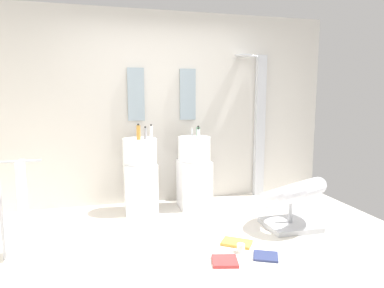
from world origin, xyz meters
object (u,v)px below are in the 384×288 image
Objects in this scene: towel_rack at (18,191)px; magazine_navy at (266,256)px; soap_bottle_clear at (198,133)px; soap_bottle_grey at (145,133)px; lounge_chair at (291,197)px; coffee_mug at (241,248)px; soap_bottle_white at (151,132)px; pedestal_sink_left at (140,174)px; shower_column at (259,123)px; pedestal_sink_right at (194,171)px; soap_bottle_green at (198,131)px; magazine_ochre at (237,243)px; soap_bottle_amber at (138,132)px; magazine_red at (225,261)px.

towel_rack reaches higher than magazine_navy.
soap_bottle_grey is (-0.68, -0.01, 0.02)m from soap_bottle_clear.
coffee_mug is at bearing -149.92° from lounge_chair.
soap_bottle_white is 0.60m from soap_bottle_clear.
pedestal_sink_left is 1.89m from shower_column.
magazine_navy is 1.22× the size of soap_bottle_white.
shower_column is 1.67m from soap_bottle_white.
pedestal_sink_left is at bearing -170.18° from shower_column.
soap_bottle_white is (1.33, 0.95, 0.40)m from towel_rack.
pedestal_sink_right is 0.53m from soap_bottle_clear.
magazine_navy is 2.00m from soap_bottle_grey.
shower_column is 9.30× the size of magazine_navy.
soap_bottle_white is at bearing 35.54° from towel_rack.
lounge_chair is 13.00× the size of coffee_mug.
shower_column is at bearing 9.82° from pedestal_sink_left.
pedestal_sink_right is at bearing 0.00° from pedestal_sink_left.
lounge_chair is at bearing -53.51° from soap_bottle_green.
shower_column is 2.11m from magazine_ochre.
soap_bottle_grey is (-0.73, -0.20, 0.01)m from soap_bottle_green.
towel_rack is 2.16m from soap_bottle_clear.
soap_bottle_amber reaches higher than pedestal_sink_right.
soap_bottle_grey is (-0.08, -0.05, -0.01)m from soap_bottle_white.
coffee_mug is at bearing -61.18° from pedestal_sink_left.
pedestal_sink_right is 7.73× the size of soap_bottle_green.
coffee_mug is (-0.98, -1.73, -1.03)m from shower_column.
coffee_mug is at bearing -90.08° from soap_bottle_green.
soap_bottle_clear is (-0.08, 1.15, 0.98)m from magazine_ochre.
magazine_navy is 1.63× the size of soap_bottle_green.
magazine_red is 0.27m from coffee_mug.
soap_bottle_grey is (-0.72, 1.32, 0.97)m from coffee_mug.
lounge_chair is at bearing -48.43° from pedestal_sink_right.
pedestal_sink_right is 1.65m from magazine_red.
soap_bottle_grey reaches higher than towel_rack.
coffee_mug is 1.79m from soap_bottle_green.
soap_bottle_white is at bearing -21.06° from pedestal_sink_left.
lounge_chair is (1.57, -0.97, -0.13)m from pedestal_sink_left.
soap_bottle_white is (-1.43, 0.92, 0.68)m from lounge_chair.
soap_bottle_green is at bearing 28.90° from towel_rack.
shower_column is 1.84m from soap_bottle_amber.
magazine_ochre is 2.24× the size of soap_bottle_clear.
soap_bottle_clear is 0.68m from soap_bottle_grey.
soap_bottle_amber is 1.21× the size of soap_bottle_grey.
magazine_navy is at bearing -80.77° from pedestal_sink_right.
shower_column reaches higher than soap_bottle_clear.
pedestal_sink_right is 1.34m from magazine_ochre.
shower_column is 7.12× the size of magazine_ochre.
magazine_red is at bearing -153.67° from magazine_navy.
soap_bottle_green is at bearing 126.41° from magazine_ochre.
towel_rack reaches higher than coffee_mug.
soap_bottle_green reaches higher than towel_rack.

